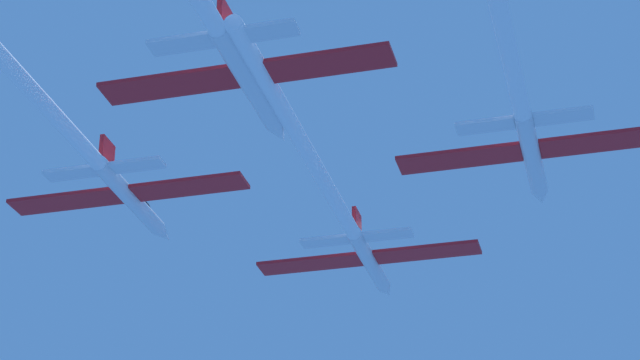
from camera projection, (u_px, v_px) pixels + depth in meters
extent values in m
cylinder|color=white|center=(369.00, 261.00, 90.23)|extent=(1.13, 10.23, 1.13)
cone|color=white|center=(387.00, 291.00, 95.62)|extent=(1.10, 2.25, 1.10)
ellipsoid|color=black|center=(376.00, 266.00, 92.39)|extent=(0.79, 2.05, 0.56)
cube|color=red|center=(310.00, 264.00, 90.80)|extent=(7.77, 2.25, 0.25)
cube|color=red|center=(427.00, 252.00, 88.79)|extent=(7.77, 2.25, 0.25)
cube|color=red|center=(357.00, 222.00, 87.32)|extent=(0.29, 1.84, 1.64)
cube|color=white|center=(325.00, 241.00, 87.04)|extent=(3.50, 1.35, 0.25)
cube|color=white|center=(388.00, 235.00, 86.00)|extent=(3.50, 1.35, 0.25)
cylinder|color=white|center=(303.00, 145.00, 74.02)|extent=(1.01, 27.32, 1.01)
cylinder|color=white|center=(130.00, 197.00, 81.71)|extent=(1.13, 10.23, 1.13)
cone|color=white|center=(163.00, 234.00, 87.10)|extent=(1.10, 2.25, 1.10)
ellipsoid|color=black|center=(143.00, 205.00, 83.87)|extent=(0.79, 2.05, 0.56)
cube|color=red|center=(66.00, 201.00, 82.27)|extent=(7.77, 2.25, 0.25)
cube|color=red|center=(189.00, 187.00, 80.27)|extent=(7.77, 2.25, 0.25)
cube|color=red|center=(107.00, 152.00, 78.80)|extent=(0.29, 1.84, 1.64)
cube|color=white|center=(71.00, 173.00, 78.52)|extent=(3.50, 1.35, 0.25)
cube|color=white|center=(137.00, 165.00, 77.48)|extent=(3.50, 1.35, 0.25)
cylinder|color=white|center=(11.00, 67.00, 67.02)|extent=(1.01, 23.78, 1.01)
cylinder|color=white|center=(532.00, 154.00, 75.31)|extent=(1.13, 10.23, 1.13)
cone|color=white|center=(541.00, 196.00, 80.70)|extent=(1.10, 2.25, 1.10)
ellipsoid|color=black|center=(535.00, 163.00, 77.47)|extent=(0.79, 2.05, 0.56)
cube|color=red|center=(459.00, 159.00, 75.87)|extent=(7.77, 2.25, 0.25)
cube|color=red|center=(604.00, 141.00, 73.87)|extent=(7.77, 2.25, 0.25)
cube|color=red|center=(523.00, 102.00, 72.40)|extent=(0.29, 1.84, 1.64)
cube|color=white|center=(485.00, 126.00, 72.12)|extent=(3.50, 1.35, 0.25)
cube|color=white|center=(564.00, 116.00, 71.08)|extent=(3.50, 1.35, 0.25)
cylinder|color=white|center=(248.00, 79.00, 67.06)|extent=(1.13, 10.23, 1.13)
cone|color=white|center=(279.00, 132.00, 72.45)|extent=(1.10, 2.25, 1.10)
ellipsoid|color=black|center=(260.00, 92.00, 69.22)|extent=(0.79, 2.05, 0.56)
cube|color=red|center=(169.00, 85.00, 67.62)|extent=(7.77, 2.25, 0.25)
cube|color=red|center=(323.00, 64.00, 65.61)|extent=(7.77, 2.25, 0.25)
cube|color=red|center=(225.00, 18.00, 64.15)|extent=(0.29, 1.84, 1.64)
cube|color=white|center=(181.00, 44.00, 63.87)|extent=(3.50, 1.35, 0.25)
cube|color=white|center=(265.00, 32.00, 62.83)|extent=(3.50, 1.35, 0.25)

